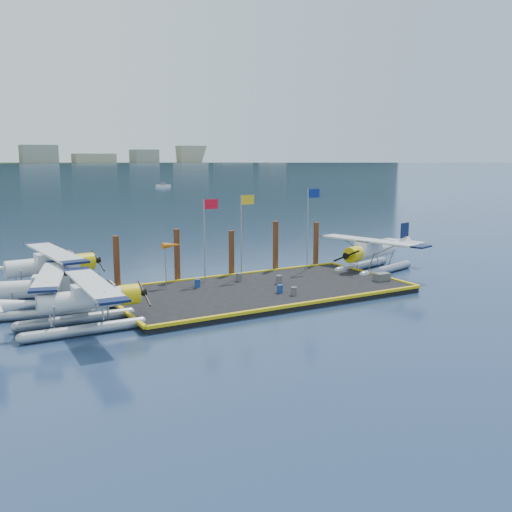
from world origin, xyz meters
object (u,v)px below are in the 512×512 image
at_px(seaplane_a, 86,303).
at_px(piling_2, 232,255).
at_px(drum_3, 280,289).
at_px(drum_5, 239,277).
at_px(seaplane_c, 48,268).
at_px(drum_2, 279,280).
at_px(flagpole_blue, 310,217).
at_px(seaplane_d, 371,253).
at_px(piling_0, 117,264).
at_px(piling_1, 177,257).
at_px(flagpole_red, 207,227).
at_px(crate, 382,277).
at_px(seaplane_b, 45,291).
at_px(drum_0, 197,283).
at_px(flagpole_yellow, 243,223).
at_px(windsock, 172,246).
at_px(piling_3, 276,248).
at_px(drum_1, 294,291).
at_px(piling_4, 316,246).

distance_m(seaplane_a, piling_2, 15.11).
height_order(seaplane_a, drum_3, seaplane_a).
distance_m(drum_3, drum_5, 4.60).
height_order(seaplane_c, drum_2, seaplane_c).
bearing_deg(flagpole_blue, seaplane_c, 167.74).
xyz_separation_m(seaplane_d, piling_0, (-20.21, 3.32, 0.40)).
relative_size(drum_2, piling_1, 0.15).
xyz_separation_m(drum_2, flagpole_red, (-4.13, 3.25, 3.69)).
bearing_deg(crate, seaplane_b, 169.66).
height_order(seaplane_c, piling_2, seaplane_c).
xyz_separation_m(seaplane_d, drum_3, (-11.29, -3.91, -0.92)).
xyz_separation_m(drum_0, crate, (12.70, -4.70, -0.00)).
bearing_deg(piling_0, flagpole_blue, -6.01).
relative_size(drum_3, flagpole_yellow, 0.09).
bearing_deg(seaplane_b, piling_2, 118.97).
bearing_deg(flagpole_red, piling_1, 136.85).
bearing_deg(drum_2, seaplane_c, 152.79).
height_order(flagpole_blue, windsock, flagpole_blue).
height_order(flagpole_yellow, piling_0, flagpole_yellow).
xyz_separation_m(drum_0, flagpole_yellow, (4.41, 1.36, 3.83)).
relative_size(drum_2, drum_3, 1.11).
bearing_deg(piling_0, piling_2, 0.00).
bearing_deg(seaplane_d, seaplane_a, 84.41).
distance_m(seaplane_c, drum_2, 16.33).
distance_m(piling_2, piling_3, 4.01).
distance_m(drum_0, drum_2, 5.86).
height_order(seaplane_a, seaplane_b, seaplane_a).
bearing_deg(flagpole_blue, drum_1, -131.27).
xyz_separation_m(seaplane_a, piling_1, (8.45, 7.76, 0.60)).
xyz_separation_m(drum_1, drum_5, (-1.15, 5.56, 0.03)).
relative_size(drum_3, piling_1, 0.13).
distance_m(seaplane_a, seaplane_b, 4.51).
bearing_deg(drum_0, piling_2, 35.16).
height_order(seaplane_b, drum_0, seaplane_b).
height_order(seaplane_c, flagpole_red, flagpole_red).
bearing_deg(seaplane_a, seaplane_b, -160.51).
distance_m(seaplane_b, flagpole_yellow, 15.02).
distance_m(seaplane_c, piling_0, 4.92).
bearing_deg(drum_1, drum_2, 74.12).
xyz_separation_m(drum_0, piling_3, (8.20, 2.96, 1.47)).
xyz_separation_m(drum_0, piling_0, (-4.80, 2.96, 1.32)).
relative_size(flagpole_red, piling_2, 1.58).
height_order(seaplane_b, drum_3, seaplane_b).
height_order(drum_1, piling_0, piling_0).
xyz_separation_m(flagpole_yellow, piling_1, (-4.70, 1.60, -2.41)).
relative_size(seaplane_d, piling_4, 2.58).
height_order(drum_2, piling_2, piling_2).
xyz_separation_m(seaplane_d, drum_5, (-11.99, 0.64, -0.90)).
relative_size(seaplane_a, drum_5, 16.00).
xyz_separation_m(flagpole_yellow, piling_4, (7.80, 1.60, -2.51)).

